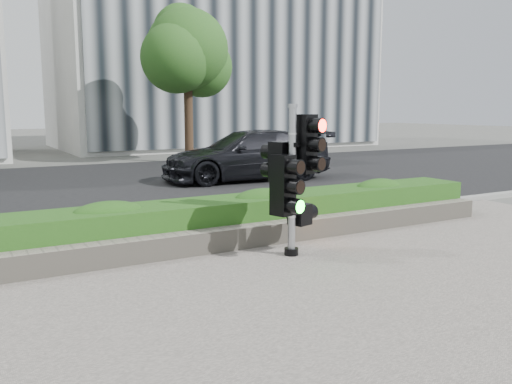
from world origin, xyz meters
The scene contains 10 objects.
ground centered at (0.00, 0.00, 0.00)m, with size 120.00×120.00×0.00m, color #51514C.
sidewalk centered at (0.00, -2.50, 0.01)m, with size 16.00×11.00×0.03m, color #9E9389.
road centered at (0.00, 10.00, 0.01)m, with size 60.00×13.00×0.02m, color black.
curb centered at (0.00, 3.15, 0.06)m, with size 60.00×0.25×0.12m, color gray.
stone_wall centered at (0.00, 1.90, 0.20)m, with size 12.00×0.32×0.34m, color gray.
hedge centered at (0.00, 2.55, 0.37)m, with size 12.00×1.00×0.68m, color #488B2B.
building_right centered at (11.00, 25.00, 6.00)m, with size 18.00×10.00×12.00m, color #B7B7B2.
tree_right centered at (5.48, 15.55, 4.48)m, with size 4.10×3.58×6.53m.
traffic_signal centered at (1.19, 1.15, 1.28)m, with size 0.82×0.70×2.26m.
car_dark centered at (4.83, 9.22, 0.79)m, with size 2.17×5.33×1.55m, color black.
Camera 1 is at (-3.22, -5.55, 2.22)m, focal length 38.00 mm.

